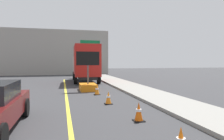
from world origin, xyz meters
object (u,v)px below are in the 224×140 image
Objects in this scene: highway_guide_sign at (95,51)px; traffic_cone_far_lane at (108,98)px; traffic_cone_mid_lane at (139,112)px; traffic_cone_curbside at (97,90)px; box_truck at (85,63)px; arrow_board_trailer at (88,84)px.

highway_guide_sign reaches higher than traffic_cone_far_lane.
traffic_cone_mid_lane is 1.03× the size of traffic_cone_curbside.
traffic_cone_mid_lane is (0.23, -13.69, -1.56)m from box_truck.
traffic_cone_mid_lane is at bearing -89.04° from box_truck.
traffic_cone_curbside reaches higher than traffic_cone_far_lane.
arrow_board_trailer is 6.18m from box_truck.
highway_guide_sign is 7.99× the size of traffic_cone_curbside.
traffic_cone_curbside is (0.30, -1.96, -0.17)m from arrow_board_trailer.
traffic_cone_far_lane is (-0.38, 2.92, -0.02)m from traffic_cone_mid_lane.
arrow_board_trailer is at bearing 98.77° from traffic_cone_curbside.
arrow_board_trailer is 7.74m from traffic_cone_mid_lane.
highway_guide_sign is at bearing 73.17° from box_truck.
box_truck is 11.10× the size of traffic_cone_curbside.
traffic_cone_curbside is (-0.06, 2.82, 0.01)m from traffic_cone_far_lane.
highway_guide_sign is at bearing 85.08° from traffic_cone_mid_lane.
box_truck is at bearing 88.51° from traffic_cone_curbside.
traffic_cone_far_lane is at bearing -96.97° from highway_guide_sign.
box_truck is 13.79m from traffic_cone_mid_lane.
traffic_cone_far_lane is at bearing 97.34° from traffic_cone_mid_lane.
arrow_board_trailer is 0.54× the size of highway_guide_sign.
box_truck is at bearing 90.96° from traffic_cone_mid_lane.
traffic_cone_far_lane is (-0.15, -10.78, -1.58)m from box_truck.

